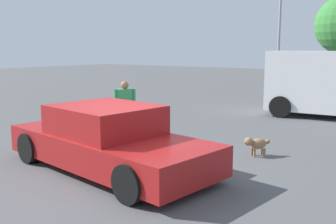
# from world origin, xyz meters

# --- Properties ---
(ground_plane) EXTENTS (80.00, 80.00, 0.00)m
(ground_plane) POSITION_xyz_m (0.00, 0.00, 0.00)
(ground_plane) COLOR #515154
(sedan_foreground) EXTENTS (4.81, 2.45, 1.29)m
(sedan_foreground) POSITION_xyz_m (-0.12, -0.22, 0.59)
(sedan_foreground) COLOR maroon
(sedan_foreground) RESTS_ON ground_plane
(dog) EXTENTS (0.46, 0.51, 0.44)m
(dog) POSITION_xyz_m (1.89, 2.42, 0.28)
(dog) COLOR olive
(dog) RESTS_ON ground_plane
(pedestrian) EXTENTS (0.46, 0.45, 1.55)m
(pedestrian) POSITION_xyz_m (-1.68, 2.02, 0.91)
(pedestrian) COLOR navy
(pedestrian) RESTS_ON ground_plane
(light_post_mid) EXTENTS (0.44, 0.44, 7.35)m
(light_post_mid) POSITION_xyz_m (-3.06, 17.15, 4.89)
(light_post_mid) COLOR gray
(light_post_mid) RESTS_ON ground_plane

